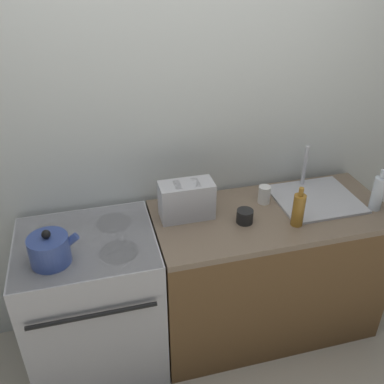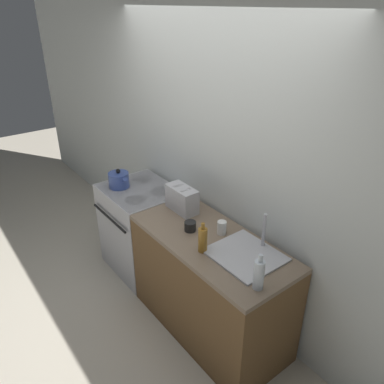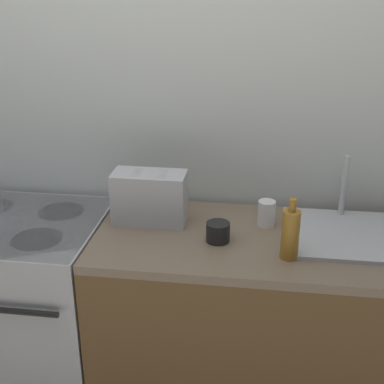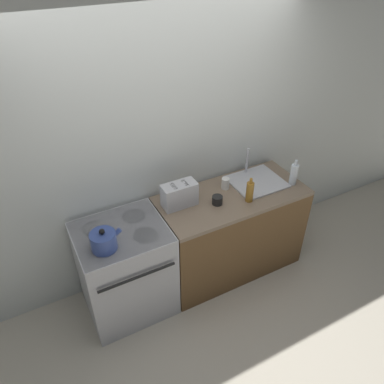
{
  "view_description": "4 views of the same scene",
  "coord_description": "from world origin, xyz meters",
  "px_view_note": "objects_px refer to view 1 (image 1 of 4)",
  "views": [
    {
      "loc": [
        -0.49,
        -1.57,
        2.3
      ],
      "look_at": [
        0.03,
        0.4,
        1.07
      ],
      "focal_mm": 40.0,
      "sensor_mm": 36.0,
      "label": 1
    },
    {
      "loc": [
        2.29,
        -1.25,
        2.54
      ],
      "look_at": [
        0.14,
        0.41,
        1.14
      ],
      "focal_mm": 35.0,
      "sensor_mm": 36.0,
      "label": 2
    },
    {
      "loc": [
        0.46,
        -1.6,
        1.9
      ],
      "look_at": [
        0.18,
        0.42,
        1.05
      ],
      "focal_mm": 50.0,
      "sensor_mm": 36.0,
      "label": 3
    },
    {
      "loc": [
        -1.11,
        -1.94,
        2.93
      ],
      "look_at": [
        0.09,
        0.34,
        1.06
      ],
      "focal_mm": 35.0,
      "sensor_mm": 36.0,
      "label": 4
    }
  ],
  "objects_px": {
    "toaster": "(187,200)",
    "cup_white": "(264,195)",
    "bottle_clear": "(378,193)",
    "stove": "(94,302)",
    "bottle_amber": "(298,210)",
    "cup_black": "(245,216)",
    "kettle": "(50,250)"
  },
  "relations": [
    {
      "from": "cup_black",
      "to": "cup_white",
      "type": "bearing_deg",
      "value": 41.85
    },
    {
      "from": "bottle_amber",
      "to": "cup_white",
      "type": "xyz_separation_m",
      "value": [
        -0.09,
        0.26,
        -0.04
      ]
    },
    {
      "from": "stove",
      "to": "bottle_clear",
      "type": "xyz_separation_m",
      "value": [
        1.67,
        -0.11,
        0.55
      ]
    },
    {
      "from": "kettle",
      "to": "toaster",
      "type": "distance_m",
      "value": 0.77
    },
    {
      "from": "toaster",
      "to": "cup_white",
      "type": "height_order",
      "value": "toaster"
    },
    {
      "from": "bottle_amber",
      "to": "cup_white",
      "type": "bearing_deg",
      "value": 108.39
    },
    {
      "from": "toaster",
      "to": "cup_white",
      "type": "relative_size",
      "value": 2.79
    },
    {
      "from": "bottle_amber",
      "to": "bottle_clear",
      "type": "relative_size",
      "value": 0.92
    },
    {
      "from": "stove",
      "to": "bottle_amber",
      "type": "bearing_deg",
      "value": -7.12
    },
    {
      "from": "kettle",
      "to": "cup_white",
      "type": "distance_m",
      "value": 1.25
    },
    {
      "from": "bottle_amber",
      "to": "stove",
      "type": "bearing_deg",
      "value": 172.88
    },
    {
      "from": "bottle_clear",
      "to": "cup_black",
      "type": "distance_m",
      "value": 0.8
    },
    {
      "from": "toaster",
      "to": "cup_black",
      "type": "distance_m",
      "value": 0.34
    },
    {
      "from": "kettle",
      "to": "bottle_amber",
      "type": "distance_m",
      "value": 1.31
    },
    {
      "from": "bottle_clear",
      "to": "bottle_amber",
      "type": "bearing_deg",
      "value": -176.64
    },
    {
      "from": "bottle_clear",
      "to": "cup_black",
      "type": "relative_size",
      "value": 2.75
    },
    {
      "from": "stove",
      "to": "cup_white",
      "type": "bearing_deg",
      "value": 6.24
    },
    {
      "from": "kettle",
      "to": "bottle_amber",
      "type": "xyz_separation_m",
      "value": [
        1.31,
        -0.02,
        0.02
      ]
    },
    {
      "from": "toaster",
      "to": "cup_black",
      "type": "bearing_deg",
      "value": -25.04
    },
    {
      "from": "stove",
      "to": "bottle_amber",
      "type": "relative_size",
      "value": 3.84
    },
    {
      "from": "bottle_amber",
      "to": "bottle_clear",
      "type": "bearing_deg",
      "value": 3.36
    },
    {
      "from": "stove",
      "to": "bottle_clear",
      "type": "relative_size",
      "value": 3.53
    },
    {
      "from": "stove",
      "to": "kettle",
      "type": "distance_m",
      "value": 0.56
    },
    {
      "from": "toaster",
      "to": "bottle_clear",
      "type": "height_order",
      "value": "bottle_clear"
    },
    {
      "from": "kettle",
      "to": "bottle_amber",
      "type": "height_order",
      "value": "bottle_amber"
    },
    {
      "from": "stove",
      "to": "cup_black",
      "type": "xyz_separation_m",
      "value": [
        0.88,
        -0.05,
        0.48
      ]
    },
    {
      "from": "cup_white",
      "to": "cup_black",
      "type": "xyz_separation_m",
      "value": [
        -0.19,
        -0.17,
        -0.02
      ]
    },
    {
      "from": "kettle",
      "to": "stove",
      "type": "bearing_deg",
      "value": 38.23
    },
    {
      "from": "stove",
      "to": "cup_black",
      "type": "bearing_deg",
      "value": -3.24
    },
    {
      "from": "stove",
      "to": "kettle",
      "type": "bearing_deg",
      "value": -141.77
    },
    {
      "from": "toaster",
      "to": "bottle_clear",
      "type": "distance_m",
      "value": 1.11
    },
    {
      "from": "cup_black",
      "to": "bottle_amber",
      "type": "bearing_deg",
      "value": -19.06
    }
  ]
}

